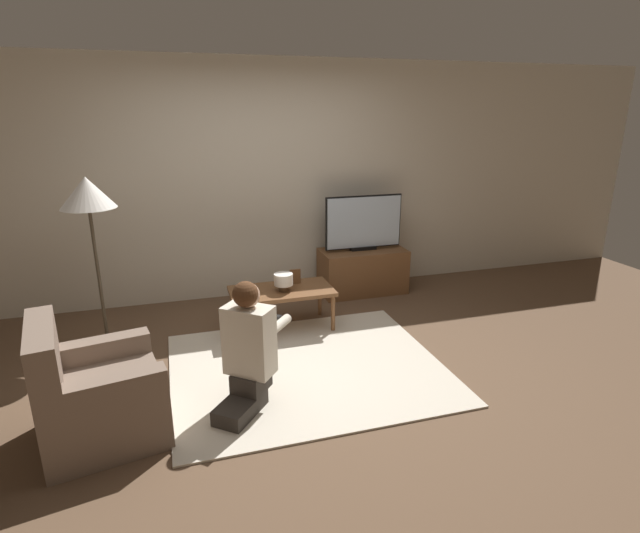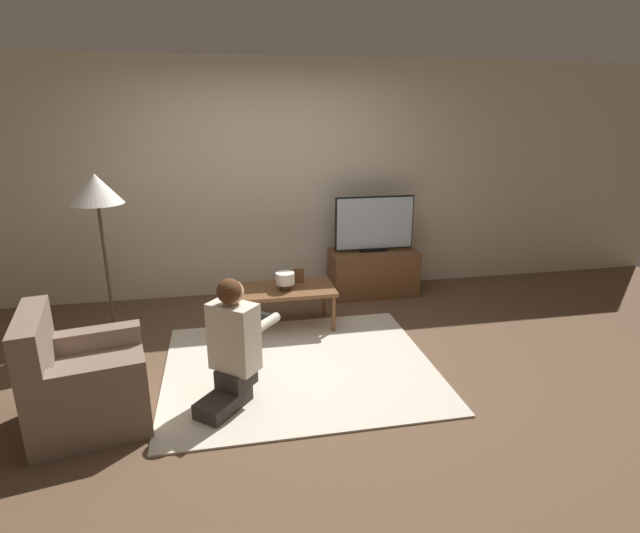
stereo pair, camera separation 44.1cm
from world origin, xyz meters
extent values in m
plane|color=brown|center=(0.00, 0.00, 0.00)|extent=(10.00, 10.00, 0.00)
cube|color=beige|center=(0.00, 1.93, 1.30)|extent=(10.00, 0.06, 2.60)
cube|color=beige|center=(0.00, 0.00, 0.01)|extent=(2.21, 1.88, 0.02)
cube|color=brown|center=(1.11, 1.59, 0.26)|extent=(0.98, 0.49, 0.51)
cube|color=black|center=(1.11, 1.59, 0.53)|extent=(0.31, 0.08, 0.04)
cube|color=black|center=(1.11, 1.59, 0.84)|extent=(0.91, 0.03, 0.61)
cube|color=silver|center=(1.11, 1.59, 0.84)|extent=(0.88, 0.04, 0.58)
cube|color=brown|center=(-0.02, 0.84, 0.39)|extent=(0.99, 0.52, 0.04)
cylinder|color=brown|center=(-0.47, 0.63, 0.19)|extent=(0.04, 0.04, 0.37)
cylinder|color=brown|center=(0.43, 0.63, 0.19)|extent=(0.04, 0.04, 0.37)
cylinder|color=brown|center=(-0.47, 1.06, 0.19)|extent=(0.04, 0.04, 0.37)
cylinder|color=brown|center=(0.43, 1.06, 0.19)|extent=(0.04, 0.04, 0.37)
cylinder|color=#4C4233|center=(-1.64, 0.98, 0.01)|extent=(0.28, 0.28, 0.03)
cylinder|color=#4C4233|center=(-1.64, 0.98, 0.76)|extent=(0.03, 0.03, 1.46)
cone|color=silver|center=(-1.64, 0.98, 1.40)|extent=(0.46, 0.46, 0.27)
cube|color=#7A6656|center=(-1.51, -0.47, 0.21)|extent=(0.85, 0.85, 0.42)
cube|color=#7A6656|center=(-1.79, -0.52, 0.63)|extent=(0.30, 0.74, 0.42)
cube|color=#7A6656|center=(-1.45, -0.75, 0.28)|extent=(0.74, 0.28, 0.56)
cube|color=#7A6656|center=(-1.56, -0.18, 0.28)|extent=(0.74, 0.28, 0.56)
cube|color=#332D28|center=(-0.63, -0.51, 0.07)|extent=(0.44, 0.46, 0.11)
cube|color=#332D28|center=(-0.53, -0.39, 0.20)|extent=(0.32, 0.33, 0.14)
cube|color=beige|center=(-0.53, -0.39, 0.52)|extent=(0.39, 0.37, 0.50)
sphere|color=tan|center=(-0.53, -0.39, 0.86)|extent=(0.18, 0.18, 0.18)
sphere|color=#4C2D19|center=(-0.54, -0.41, 0.87)|extent=(0.18, 0.18, 0.18)
cube|color=black|center=(-0.29, -0.11, 0.54)|extent=(0.12, 0.12, 0.04)
cylinder|color=beige|center=(-0.29, -0.26, 0.54)|extent=(0.25, 0.28, 0.07)
cylinder|color=beige|center=(-0.45, -0.13, 0.54)|extent=(0.25, 0.28, 0.07)
cube|color=brown|center=(0.15, 0.97, 0.48)|extent=(0.11, 0.01, 0.15)
cylinder|color=#4C3823|center=(-0.01, 0.80, 0.44)|extent=(0.10, 0.10, 0.06)
cylinder|color=silver|center=(-0.01, 0.80, 0.52)|extent=(0.18, 0.18, 0.11)
camera|label=1|loc=(-0.98, -3.58, 2.07)|focal=28.00mm
camera|label=2|loc=(-0.55, -3.69, 2.07)|focal=28.00mm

